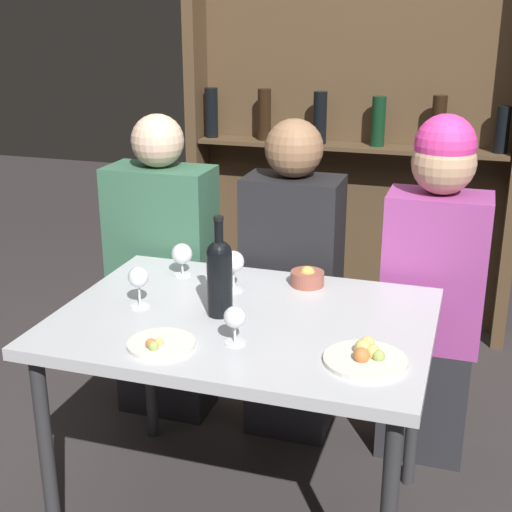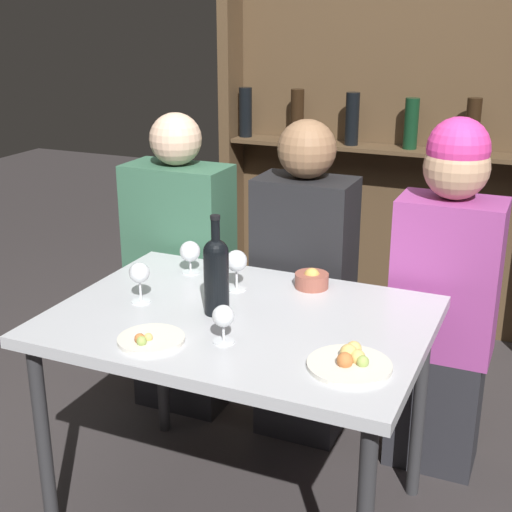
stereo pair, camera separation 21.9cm
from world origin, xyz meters
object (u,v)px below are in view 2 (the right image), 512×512
food_plate_1 (150,339)px  snack_bowl (312,280)px  seated_person_left (181,275)px  wine_glass_3 (139,274)px  wine_glass_0 (236,262)px  seated_person_center (303,292)px  wine_glass_2 (190,252)px  wine_glass_1 (223,318)px  food_plate_0 (350,361)px  seated_person_right (444,301)px  wine_bottle (216,272)px

food_plate_1 → snack_bowl: 0.63m
seated_person_left → wine_glass_3: bearing=-71.5°
wine_glass_0 → seated_person_center: seated_person_center is taller
wine_glass_2 → wine_glass_3: (-0.02, -0.29, 0.02)m
wine_glass_3 → seated_person_left: 0.68m
wine_glass_3 → seated_person_left: seated_person_left is taller
wine_glass_2 → snack_bowl: 0.44m
wine_glass_0 → wine_glass_1: size_ratio=1.24×
wine_glass_0 → snack_bowl: 0.26m
food_plate_0 → seated_person_center: bearing=118.0°
food_plate_0 → seated_person_right: size_ratio=0.17×
snack_bowl → seated_person_right: (0.39, 0.27, -0.11)m
wine_glass_2 → food_plate_0: (0.71, -0.44, -0.06)m
wine_glass_0 → seated_person_left: size_ratio=0.11×
wine_glass_0 → seated_person_left: (-0.43, 0.39, -0.24)m
seated_person_left → seated_person_center: 0.53m
wine_glass_2 → seated_person_right: bearing=20.4°
snack_bowl → wine_glass_1: bearing=-100.1°
snack_bowl → seated_person_right: bearing=34.0°
seated_person_center → wine_glass_3: bearing=-118.6°
snack_bowl → seated_person_left: bearing=157.7°
seated_person_right → wine_glass_1: bearing=-122.6°
wine_glass_2 → seated_person_right: (0.83, 0.31, -0.16)m
wine_bottle → wine_glass_1: bearing=-58.2°
seated_person_center → seated_person_left: bearing=180.0°
wine_glass_0 → snack_bowl: size_ratio=1.22×
food_plate_0 → snack_bowl: 0.55m
wine_bottle → seated_person_left: size_ratio=0.25×
wine_glass_2 → seated_person_right: seated_person_right is taller
wine_glass_0 → food_plate_0: 0.62m
wine_glass_3 → food_plate_1: bearing=-52.8°
seated_person_left → seated_person_right: 1.05m
food_plate_1 → seated_person_left: bearing=114.4°
seated_person_left → food_plate_0: bearing=-38.9°
wine_glass_1 → snack_bowl: bearing=79.9°
seated_person_right → seated_person_center: bearing=180.0°
seated_person_left → wine_bottle: bearing=-51.7°
wine_glass_3 → food_plate_1: wine_glass_3 is taller
wine_glass_1 → food_plate_0: 0.37m
wine_glass_1 → seated_person_center: 0.78m
wine_glass_2 → wine_glass_3: bearing=-93.4°
food_plate_1 → snack_bowl: snack_bowl is taller
wine_bottle → food_plate_1: (-0.08, -0.25, -0.12)m
wine_glass_1 → snack_bowl: (0.09, 0.49, -0.05)m
wine_glass_1 → seated_person_center: (-0.04, 0.75, -0.21)m
wine_glass_2 → seated_person_right: size_ratio=0.09×
food_plate_0 → seated_person_right: 0.76m
wine_glass_0 → wine_glass_3: 0.32m
wine_glass_0 → wine_glass_3: wine_glass_0 is taller
wine_glass_0 → wine_glass_1: wine_glass_0 is taller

